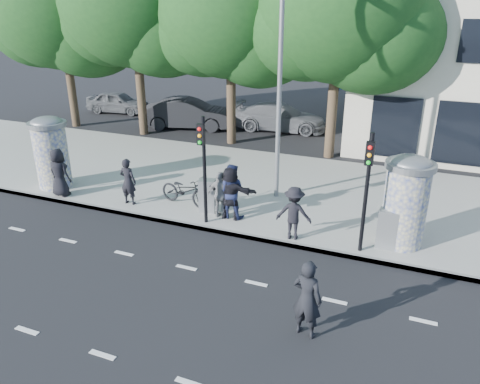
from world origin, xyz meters
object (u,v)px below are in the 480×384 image
at_px(ped_d, 294,213).
at_px(ped_e, 221,195).
at_px(ped_c, 231,191).
at_px(cabinet_right, 388,229).
at_px(ped_a, 59,173).
at_px(street_lamp, 280,63).
at_px(car_right, 280,117).
at_px(traffic_pole_near, 203,160).
at_px(ped_b, 128,181).
at_px(car_left, 118,102).
at_px(man_road, 307,299).
at_px(bicycle, 185,191).
at_px(ad_column_right, 406,199).
at_px(car_mid, 189,114).
at_px(cabinet_left, 208,196).
at_px(ad_column_left, 51,151).
at_px(traffic_pole_far, 367,182).
at_px(ped_f, 231,193).

distance_m(ped_d, ped_e, 2.60).
distance_m(ped_c, cabinet_right, 4.87).
xyz_separation_m(ped_a, ped_e, (6.03, 0.50, -0.10)).
distance_m(street_lamp, car_right, 10.54).
xyz_separation_m(traffic_pole_near, car_right, (-1.40, 12.16, -1.50)).
bearing_deg(ped_d, street_lamp, -68.78).
height_order(ped_b, car_left, ped_b).
height_order(traffic_pole_near, ped_d, traffic_pole_near).
xyz_separation_m(man_road, bicycle, (-5.49, 4.81, -0.24)).
bearing_deg(cabinet_right, ped_d, -168.22).
relative_size(traffic_pole_near, ped_d, 2.11).
height_order(ad_column_right, ped_a, ad_column_right).
height_order(ped_e, car_mid, ped_e).
height_order(car_mid, car_right, car_mid).
xyz_separation_m(ad_column_right, cabinet_left, (-6.11, -0.09, -0.83)).
bearing_deg(ped_b, ped_e, -177.54).
bearing_deg(car_mid, ad_column_left, 162.43).
relative_size(cabinet_right, car_left, 0.29).
distance_m(ad_column_left, ped_b, 3.59).
xyz_separation_m(traffic_pole_far, street_lamp, (-3.40, 2.84, 2.56)).
height_order(ped_f, man_road, ped_f).
xyz_separation_m(ped_c, bicycle, (-1.84, 0.30, -0.38)).
xyz_separation_m(ped_c, ped_d, (2.25, -0.65, -0.09)).
xyz_separation_m(cabinet_left, car_mid, (-5.91, 9.82, 0.12)).
bearing_deg(ped_f, ped_c, -76.97).
relative_size(ped_b, car_mid, 0.32).
bearing_deg(car_right, ad_column_right, -153.34).
relative_size(ped_a, bicycle, 0.89).
bearing_deg(traffic_pole_far, ped_a, 179.69).
xyz_separation_m(traffic_pole_near, car_mid, (-6.21, 10.64, -1.41)).
relative_size(cabinet_left, cabinet_right, 0.96).
xyz_separation_m(traffic_pole_far, ped_e, (-4.51, 0.56, -1.31)).
relative_size(ped_c, ped_f, 1.02).
xyz_separation_m(street_lamp, cabinet_right, (4.04, -2.32, -4.07)).
relative_size(ped_b, car_right, 0.32).
height_order(ped_b, ped_f, ped_f).
bearing_deg(ped_b, ped_d, 176.23).
bearing_deg(car_left, ad_column_left, -160.58).
bearing_deg(ped_b, cabinet_left, -171.53).
xyz_separation_m(bicycle, car_mid, (-4.96, 9.63, 0.16)).
xyz_separation_m(ped_b, car_mid, (-3.14, 10.27, -0.14)).
bearing_deg(cabinet_left, bicycle, 156.02).
bearing_deg(traffic_pole_far, ped_c, 170.44).
distance_m(ad_column_right, ped_a, 11.58).
relative_size(ped_e, man_road, 0.86).
bearing_deg(ped_b, ad_column_left, -6.17).
xyz_separation_m(ped_d, bicycle, (-4.09, 0.95, -0.29)).
relative_size(ad_column_right, ped_d, 1.64).
xyz_separation_m(traffic_pole_near, man_road, (4.24, -3.80, -1.33)).
distance_m(ped_f, car_left, 17.40).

